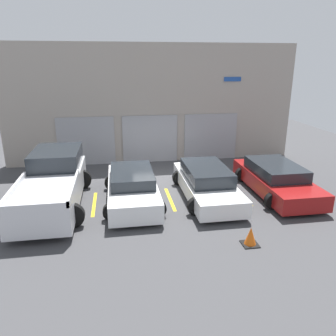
% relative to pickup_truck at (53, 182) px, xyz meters
% --- Properties ---
extents(ground_plane, '(28.00, 28.00, 0.00)m').
position_rel_pickup_truck_xyz_m(ground_plane, '(4.29, 1.82, -0.83)').
color(ground_plane, '#3D3D3F').
extents(shophouse_building, '(14.85, 0.68, 5.94)m').
position_rel_pickup_truck_xyz_m(shophouse_building, '(4.29, 5.11, 2.09)').
color(shophouse_building, '#9E9389').
rests_on(shophouse_building, ground).
extents(pickup_truck, '(2.51, 5.48, 1.76)m').
position_rel_pickup_truck_xyz_m(pickup_truck, '(0.00, 0.00, 0.00)').
color(pickup_truck, silver).
rests_on(pickup_truck, ground).
extents(sedan_white, '(2.15, 4.74, 1.22)m').
position_rel_pickup_truck_xyz_m(sedan_white, '(5.72, -0.28, -0.25)').
color(sedan_white, white).
rests_on(sedan_white, ground).
extents(sedan_side, '(2.13, 4.51, 1.21)m').
position_rel_pickup_truck_xyz_m(sedan_side, '(2.86, -0.28, -0.25)').
color(sedan_side, white).
rests_on(sedan_side, ground).
extents(van_right, '(2.25, 4.72, 1.19)m').
position_rel_pickup_truck_xyz_m(van_right, '(8.58, -0.28, -0.26)').
color(van_right, maroon).
rests_on(van_right, ground).
extents(parking_stripe_far_left, '(0.12, 2.20, 0.01)m').
position_rel_pickup_truck_xyz_m(parking_stripe_far_left, '(-1.43, -0.31, -0.83)').
color(parking_stripe_far_left, gold).
rests_on(parking_stripe_far_left, ground).
extents(parking_stripe_left, '(0.12, 2.20, 0.01)m').
position_rel_pickup_truck_xyz_m(parking_stripe_left, '(1.43, -0.31, -0.83)').
color(parking_stripe_left, gold).
rests_on(parking_stripe_left, ground).
extents(parking_stripe_centre, '(0.12, 2.20, 0.01)m').
position_rel_pickup_truck_xyz_m(parking_stripe_centre, '(4.29, -0.31, -0.83)').
color(parking_stripe_centre, gold).
rests_on(parking_stripe_centre, ground).
extents(parking_stripe_right, '(0.12, 2.20, 0.01)m').
position_rel_pickup_truck_xyz_m(parking_stripe_right, '(7.15, -0.31, -0.83)').
color(parking_stripe_right, gold).
rests_on(parking_stripe_right, ground).
extents(parking_stripe_far_right, '(0.12, 2.20, 0.01)m').
position_rel_pickup_truck_xyz_m(parking_stripe_far_right, '(10.01, -0.31, -0.83)').
color(parking_stripe_far_right, gold).
rests_on(parking_stripe_far_right, ground).
extents(traffic_cone, '(0.47, 0.47, 0.55)m').
position_rel_pickup_truck_xyz_m(traffic_cone, '(6.03, -3.92, -0.58)').
color(traffic_cone, black).
rests_on(traffic_cone, ground).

